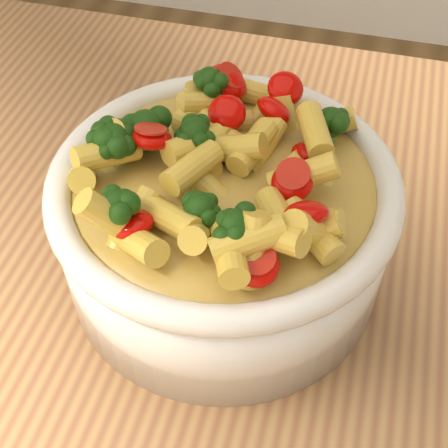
# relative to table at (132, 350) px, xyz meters

# --- Properties ---
(table) EXTENTS (1.20, 0.80, 0.90)m
(table) POSITION_rel_table_xyz_m (0.00, 0.00, 0.00)
(table) COLOR #A27645
(table) RESTS_ON ground
(serving_bowl) EXTENTS (0.26, 0.26, 0.11)m
(serving_bowl) POSITION_rel_table_xyz_m (0.08, 0.04, 0.16)
(serving_bowl) COLOR white
(serving_bowl) RESTS_ON table
(pasta_salad) EXTENTS (0.20, 0.20, 0.05)m
(pasta_salad) POSITION_rel_table_xyz_m (0.08, 0.04, 0.23)
(pasta_salad) COLOR #F5C14D
(pasta_salad) RESTS_ON serving_bowl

